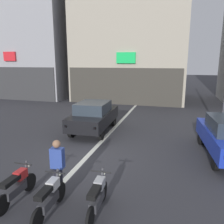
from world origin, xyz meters
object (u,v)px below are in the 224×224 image
Objects in this scene: motorcycle_red_row_leftmost at (17,186)px; person_by_motorcycles at (58,168)px; car_black_crossing_near at (94,116)px; motorcycle_silver_row_centre at (98,196)px; motorcycle_white_row_left_mid at (50,197)px.

person_by_motorcycles is (0.96, 0.55, 0.40)m from motorcycle_red_row_leftmost.
person_by_motorcycles is (1.16, -6.01, -0.03)m from car_black_crossing_near.
motorcycle_silver_row_centre is at bearing 3.88° from motorcycle_red_row_leftmost.
motorcycle_red_row_leftmost is 1.15m from motorcycle_white_row_left_mid.
motorcycle_red_row_leftmost and motorcycle_white_row_left_mid have the same top height.
motorcycle_red_row_leftmost is 1.00× the size of motorcycle_white_row_left_mid.
person_by_motorcycles is at bearing 163.00° from motorcycle_silver_row_centre.
car_black_crossing_near reaches higher than motorcycle_red_row_leftmost.
motorcycle_white_row_left_mid is 0.88m from person_by_motorcycles.
car_black_crossing_near reaches higher than motorcycle_silver_row_centre.
car_black_crossing_near is 6.88m from motorcycle_silver_row_centre.
person_by_motorcycles reaches higher than car_black_crossing_near.
motorcycle_red_row_leftmost is at bearing 169.57° from motorcycle_white_row_left_mid.
person_by_motorcycles reaches higher than motorcycle_red_row_leftmost.
car_black_crossing_near is 6.91m from motorcycle_white_row_left_mid.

